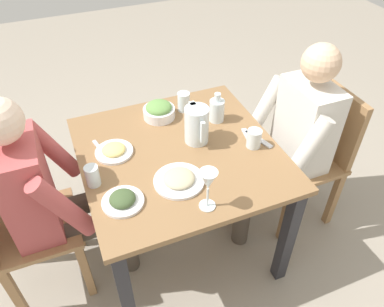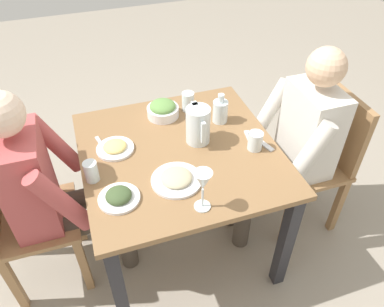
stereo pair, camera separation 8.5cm
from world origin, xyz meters
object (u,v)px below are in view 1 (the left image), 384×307
Objects in this scene: plate_beans at (179,179)px; wine_glass at (208,182)px; plate_fries at (114,151)px; plate_dolmas at (123,200)px; dining_table at (180,168)px; water_glass_far_right at (93,176)px; salad_bowl at (158,111)px; chair_near at (15,226)px; diner_near at (52,193)px; water_glass_near_right at (184,102)px; oil_carafe at (217,111)px; diner_far at (289,139)px; water_pitcher at (197,125)px; water_glass_near_left at (254,138)px; chair_far at (315,150)px.

plate_beans is 0.22m from wine_glass.
plate_dolmas is at bearing -6.87° from plate_fries.
water_glass_far_right is (0.07, -0.43, 0.16)m from dining_table.
plate_fries is 1.85× the size of water_glass_far_right.
wine_glass reaches higher than plate_beans.
salad_bowl is at bearing -179.23° from dining_table.
salad_bowl reaches higher than plate_fries.
dining_table is at bearing 123.72° from plate_dolmas.
chair_near is 0.98m from wine_glass.
plate_fries reaches higher than dining_table.
diner_near is 6.38× the size of plate_fries.
water_glass_near_right is 0.20m from oil_carafe.
chair_near is 1.14m from oil_carafe.
water_glass_near_right is 1.09× the size of water_glass_far_right.
water_pitcher is at bearing -99.19° from diner_far.
diner_far is at bearing 91.65° from water_glass_far_right.
dining_table is 0.45m from wine_glass.
chair_near is 5.30× the size of oil_carafe.
chair_near is 0.75× the size of diner_far.
plate_beans is 1.25× the size of plate_fries.
salad_bowl is 0.31m from oil_carafe.
water_glass_far_right is at bearing -37.05° from plate_fries.
water_glass_near_right is 0.69m from water_glass_far_right.
plate_dolmas is at bearing -58.88° from water_pitcher.
plate_dolmas is 0.91× the size of wine_glass.
water_glass_near_left is at bearing 82.05° from diner_near.
diner_far reaches higher than plate_beans.
water_pitcher is 0.21m from oil_carafe.
chair_far is at bearing 97.65° from water_glass_near_left.
plate_fries is at bearing -97.22° from chair_far.
water_glass_near_right is (-0.52, 0.22, 0.04)m from plate_beans.
water_glass_far_right is (-0.16, -0.09, 0.03)m from plate_dolmas.
dining_table is at bearing -93.48° from diner_far.
dining_table is 0.81× the size of diner_near.
diner_near reaches higher than water_glass_far_right.
chair_near is 3.83× the size of plate_beans.
chair_near reaches higher than salad_bowl.
chair_far is 0.75× the size of diner_far.
plate_dolmas is 1.80× the size of water_glass_far_right.
wine_glass reaches higher than oil_carafe.
plate_dolmas is 0.18m from water_glass_far_right.
diner_near is 7.09× the size of oil_carafe.
salad_bowl is 0.15m from water_glass_near_right.
water_glass_far_right is at bearing -92.43° from water_glass_near_left.
wine_glass is (0.27, -0.37, 0.09)m from water_glass_near_left.
salad_bowl is at bearing 131.56° from water_glass_far_right.
dining_table is 0.81× the size of diner_far.
chair_near is 4.77× the size of plate_fries.
plate_dolmas is (0.27, -0.45, -0.08)m from water_pitcher.
water_pitcher is 1.77× the size of water_glass_near_right.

